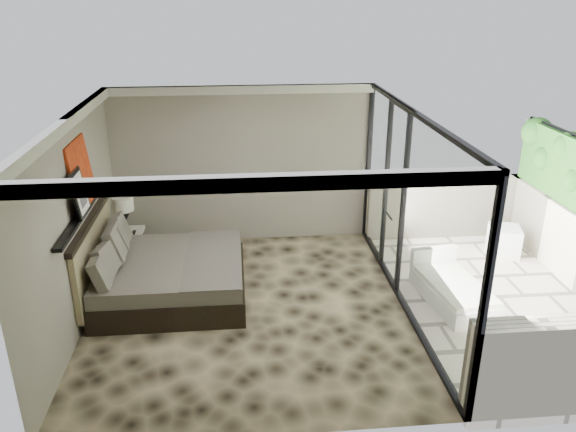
{
  "coord_description": "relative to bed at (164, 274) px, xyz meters",
  "views": [
    {
      "loc": [
        -0.1,
        -7.0,
        4.26
      ],
      "look_at": [
        0.6,
        0.4,
        1.26
      ],
      "focal_mm": 35.0,
      "sensor_mm": 36.0,
      "label": 1
    }
  ],
  "objects": [
    {
      "name": "back_wall",
      "position": [
        1.23,
        1.98,
        1.04
      ],
      "size": [
        4.5,
        0.02,
        2.8
      ],
      "primitive_type": "cube",
      "color": "gray",
      "rests_on": "floor"
    },
    {
      "name": "framed_print",
      "position": [
        -0.91,
        -0.46,
        1.47
      ],
      "size": [
        0.11,
        0.5,
        0.6
      ],
      "primitive_type": "cube",
      "rotation": [
        0.0,
        -0.14,
        0.0
      ],
      "color": "black",
      "rests_on": "picture_ledge"
    },
    {
      "name": "picture_ledge",
      "position": [
        -0.95,
        -0.41,
        1.14
      ],
      "size": [
        0.12,
        2.2,
        0.05
      ],
      "primitive_type": "cube",
      "color": "black",
      "rests_on": "left_wall"
    },
    {
      "name": "bed",
      "position": [
        0.0,
        0.0,
        0.0
      ],
      "size": [
        2.19,
        2.12,
        1.21
      ],
      "color": "black",
      "rests_on": "floor"
    },
    {
      "name": "table_lamp",
      "position": [
        -0.75,
        1.26,
        0.57
      ],
      "size": [
        0.34,
        0.34,
        0.63
      ],
      "color": "black",
      "rests_on": "nightstand"
    },
    {
      "name": "floor",
      "position": [
        1.23,
        -0.51,
        -0.36
      ],
      "size": [
        5.0,
        5.0,
        0.0
      ],
      "primitive_type": "plane",
      "color": "black",
      "rests_on": "ground"
    },
    {
      "name": "ottoman",
      "position": [
        5.66,
        0.89,
        -0.1
      ],
      "size": [
        0.62,
        0.62,
        0.5
      ],
      "primitive_type": "cube",
      "rotation": [
        0.0,
        0.0,
        -0.28
      ],
      "color": "white",
      "rests_on": "terrace_slab"
    },
    {
      "name": "ceiling",
      "position": [
        1.23,
        -0.51,
        2.43
      ],
      "size": [
        4.5,
        5.0,
        0.02
      ],
      "primitive_type": "cube",
      "color": "silver",
      "rests_on": "back_wall"
    },
    {
      "name": "terrace_slab",
      "position": [
        4.98,
        -0.51,
        -0.42
      ],
      "size": [
        3.0,
        5.0,
        0.12
      ],
      "primitive_type": "cube",
      "color": "beige",
      "rests_on": "ground"
    },
    {
      "name": "left_wall",
      "position": [
        -1.01,
        -0.51,
        1.04
      ],
      "size": [
        0.02,
        5.0,
        2.8
      ],
      "primitive_type": "cube",
      "color": "gray",
      "rests_on": "floor"
    },
    {
      "name": "lounger",
      "position": [
        4.21,
        -0.55,
        -0.18
      ],
      "size": [
        0.92,
        1.56,
        0.58
      ],
      "rotation": [
        0.0,
        0.0,
        0.13
      ],
      "color": "white",
      "rests_on": "terrace_slab"
    },
    {
      "name": "glass_wall",
      "position": [
        3.48,
        -0.51,
        1.04
      ],
      "size": [
        0.08,
        5.0,
        2.8
      ],
      "primitive_type": "cube",
      "color": "white",
      "rests_on": "floor"
    },
    {
      "name": "abstract_canvas",
      "position": [
        -0.97,
        -0.07,
        1.62
      ],
      "size": [
        0.13,
        0.9,
        0.9
      ],
      "primitive_type": "cube",
      "rotation": [
        0.0,
        -0.1,
        0.0
      ],
      "color": "#C55C10",
      "rests_on": "picture_ledge"
    },
    {
      "name": "nightstand",
      "position": [
        -0.73,
        1.31,
        -0.12
      ],
      "size": [
        0.6,
        0.6,
        0.48
      ],
      "primitive_type": "cube",
      "rotation": [
        0.0,
        0.0,
        0.32
      ],
      "color": "black",
      "rests_on": "floor"
    }
  ]
}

